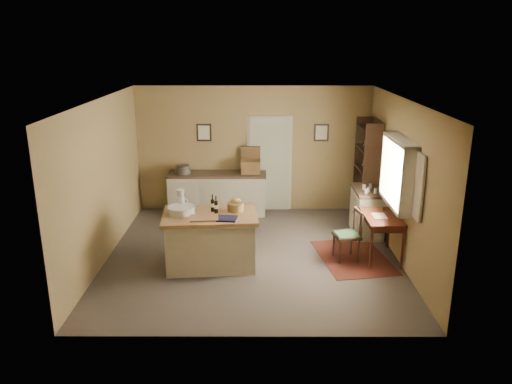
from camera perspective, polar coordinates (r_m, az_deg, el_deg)
ground at (r=8.81m, az=-0.42°, el=-7.22°), size 5.00×5.00×0.00m
wall_back at (r=10.77m, az=-0.31°, el=4.90°), size 5.00×0.10×2.70m
wall_front at (r=5.98m, az=-0.69°, el=-5.31°), size 5.00×0.10×2.70m
wall_left at (r=8.74m, az=-17.08°, el=1.21°), size 0.10×5.00×2.70m
wall_right at (r=8.69m, az=16.28°, el=1.19°), size 0.10×5.00×2.70m
ceiling at (r=8.08m, az=-0.47°, el=10.50°), size 5.00×5.00×0.00m
door at (r=10.81m, az=1.55°, el=3.33°), size 0.97×0.06×2.11m
framed_prints at (r=10.68m, az=0.77°, el=6.81°), size 2.82×0.02×0.38m
window at (r=8.43m, az=16.25°, el=2.13°), size 0.25×1.99×1.12m
work_island at (r=8.29m, az=-5.28°, el=-5.28°), size 1.60×1.12×1.20m
sideboard at (r=10.73m, az=-4.40°, el=0.01°), size 2.09×0.59×1.18m
rug at (r=8.88m, az=11.03°, el=-7.33°), size 1.34×1.76×0.01m
writing_desk at (r=8.73m, az=14.18°, el=-3.24°), size 0.59×0.96×0.82m
desk_chair at (r=8.63m, az=10.33°, el=-4.92°), size 0.48×0.48×0.87m
right_cabinet at (r=9.82m, az=12.59°, el=-2.17°), size 0.53×0.94×0.99m
shelving_unit at (r=10.36m, az=12.80°, el=2.26°), size 0.36×0.95×2.10m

